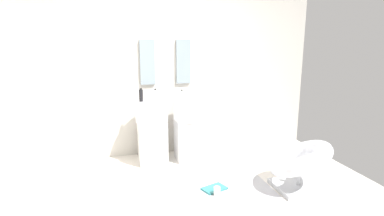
{
  "coord_description": "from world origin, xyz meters",
  "views": [
    {
      "loc": [
        -0.81,
        -3.14,
        1.8
      ],
      "look_at": [
        0.15,
        0.55,
        0.95
      ],
      "focal_mm": 28.95,
      "sensor_mm": 36.0,
      "label": 1
    }
  ],
  "objects_px": {
    "pedestal_sink_right": "(189,128)",
    "coffee_mug": "(217,191)",
    "soap_bottle_clear": "(182,95)",
    "lounge_chair": "(300,162)",
    "pedestal_sink_left": "(152,130)",
    "soap_bottle_black": "(141,95)",
    "magazine_teal": "(214,188)",
    "soap_bottle_white": "(156,95)"
  },
  "relations": [
    {
      "from": "pedestal_sink_right",
      "to": "pedestal_sink_left",
      "type": "bearing_deg",
      "value": 180.0
    },
    {
      "from": "pedestal_sink_left",
      "to": "soap_bottle_black",
      "type": "relative_size",
      "value": 5.31
    },
    {
      "from": "magazine_teal",
      "to": "soap_bottle_clear",
      "type": "relative_size",
      "value": 2.04
    },
    {
      "from": "pedestal_sink_right",
      "to": "soap_bottle_white",
      "type": "xyz_separation_m",
      "value": [
        -0.48,
        0.11,
        0.51
      ]
    },
    {
      "from": "coffee_mug",
      "to": "soap_bottle_clear",
      "type": "bearing_deg",
      "value": 94.9
    },
    {
      "from": "pedestal_sink_right",
      "to": "soap_bottle_clear",
      "type": "distance_m",
      "value": 0.51
    },
    {
      "from": "pedestal_sink_left",
      "to": "soap_bottle_white",
      "type": "bearing_deg",
      "value": 55.33
    },
    {
      "from": "pedestal_sink_left",
      "to": "lounge_chair",
      "type": "bearing_deg",
      "value": -38.96
    },
    {
      "from": "magazine_teal",
      "to": "pedestal_sink_left",
      "type": "bearing_deg",
      "value": 99.23
    },
    {
      "from": "pedestal_sink_right",
      "to": "lounge_chair",
      "type": "relative_size",
      "value": 0.94
    },
    {
      "from": "pedestal_sink_right",
      "to": "soap_bottle_clear",
      "type": "xyz_separation_m",
      "value": [
        -0.09,
        0.1,
        0.49
      ]
    },
    {
      "from": "soap_bottle_clear",
      "to": "lounge_chair",
      "type": "bearing_deg",
      "value": -50.93
    },
    {
      "from": "pedestal_sink_left",
      "to": "pedestal_sink_right",
      "type": "distance_m",
      "value": 0.56
    },
    {
      "from": "lounge_chair",
      "to": "soap_bottle_white",
      "type": "xyz_separation_m",
      "value": [
        -1.53,
        1.42,
        0.65
      ]
    },
    {
      "from": "pedestal_sink_left",
      "to": "coffee_mug",
      "type": "relative_size",
      "value": 9.66
    },
    {
      "from": "pedestal_sink_left",
      "to": "lounge_chair",
      "type": "height_order",
      "value": "pedestal_sink_left"
    },
    {
      "from": "soap_bottle_white",
      "to": "pedestal_sink_right",
      "type": "bearing_deg",
      "value": -13.39
    },
    {
      "from": "coffee_mug",
      "to": "soap_bottle_black",
      "type": "relative_size",
      "value": 0.55
    },
    {
      "from": "pedestal_sink_right",
      "to": "soap_bottle_black",
      "type": "bearing_deg",
      "value": 175.81
    },
    {
      "from": "lounge_chair",
      "to": "soap_bottle_black",
      "type": "distance_m",
      "value": 2.31
    },
    {
      "from": "soap_bottle_clear",
      "to": "soap_bottle_black",
      "type": "height_order",
      "value": "soap_bottle_black"
    },
    {
      "from": "magazine_teal",
      "to": "soap_bottle_white",
      "type": "xyz_separation_m",
      "value": [
        -0.53,
        1.19,
        0.98
      ]
    },
    {
      "from": "pedestal_sink_left",
      "to": "lounge_chair",
      "type": "xyz_separation_m",
      "value": [
        1.61,
        -1.3,
        -0.14
      ]
    },
    {
      "from": "soap_bottle_clear",
      "to": "soap_bottle_black",
      "type": "distance_m",
      "value": 0.61
    },
    {
      "from": "pedestal_sink_right",
      "to": "soap_bottle_black",
      "type": "distance_m",
      "value": 0.87
    },
    {
      "from": "soap_bottle_black",
      "to": "soap_bottle_clear",
      "type": "bearing_deg",
      "value": 4.46
    },
    {
      "from": "pedestal_sink_left",
      "to": "soap_bottle_black",
      "type": "distance_m",
      "value": 0.54
    },
    {
      "from": "soap_bottle_clear",
      "to": "magazine_teal",
      "type": "bearing_deg",
      "value": -83.58
    },
    {
      "from": "lounge_chair",
      "to": "soap_bottle_clear",
      "type": "relative_size",
      "value": 7.75
    },
    {
      "from": "lounge_chair",
      "to": "magazine_teal",
      "type": "height_order",
      "value": "lounge_chair"
    },
    {
      "from": "lounge_chair",
      "to": "soap_bottle_white",
      "type": "bearing_deg",
      "value": 137.24
    },
    {
      "from": "pedestal_sink_left",
      "to": "soap_bottle_clear",
      "type": "xyz_separation_m",
      "value": [
        0.47,
        0.1,
        0.49
      ]
    },
    {
      "from": "pedestal_sink_right",
      "to": "soap_bottle_white",
      "type": "height_order",
      "value": "soap_bottle_white"
    },
    {
      "from": "pedestal_sink_left",
      "to": "pedestal_sink_right",
      "type": "xyz_separation_m",
      "value": [
        0.56,
        0.0,
        0.0
      ]
    },
    {
      "from": "pedestal_sink_right",
      "to": "coffee_mug",
      "type": "xyz_separation_m",
      "value": [
        0.03,
        -1.23,
        -0.43
      ]
    },
    {
      "from": "pedestal_sink_left",
      "to": "pedestal_sink_right",
      "type": "bearing_deg",
      "value": 0.0
    },
    {
      "from": "coffee_mug",
      "to": "soap_bottle_white",
      "type": "height_order",
      "value": "soap_bottle_white"
    },
    {
      "from": "magazine_teal",
      "to": "coffee_mug",
      "type": "bearing_deg",
      "value": -117.04
    },
    {
      "from": "pedestal_sink_left",
      "to": "soap_bottle_black",
      "type": "xyz_separation_m",
      "value": [
        -0.14,
        0.05,
        0.52
      ]
    },
    {
      "from": "magazine_teal",
      "to": "coffee_mug",
      "type": "xyz_separation_m",
      "value": [
        -0.02,
        -0.15,
        0.04
      ]
    },
    {
      "from": "magazine_teal",
      "to": "soap_bottle_clear",
      "type": "xyz_separation_m",
      "value": [
        -0.13,
        1.18,
        0.97
      ]
    },
    {
      "from": "soap_bottle_clear",
      "to": "soap_bottle_black",
      "type": "xyz_separation_m",
      "value": [
        -0.61,
        -0.05,
        0.03
      ]
    }
  ]
}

